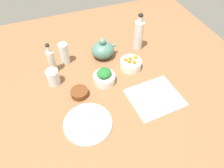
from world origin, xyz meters
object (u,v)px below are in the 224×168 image
object	(u,v)px
bottle_0	(139,34)
cutting_board	(155,98)
drinking_glass_0	(53,77)
teapot	(103,50)
drinking_glass_1	(64,53)
bowl_greens	(104,79)
bottle_1	(52,61)
bowl_carrots	(131,64)
bowl_small_side	(80,93)
plate_tofu	(88,123)

from	to	relation	value
bottle_0	cutting_board	bearing A→B (deg)	-102.55
drinking_glass_0	teapot	bearing A→B (deg)	19.99
drinking_glass_1	cutting_board	bearing A→B (deg)	-49.43
bowl_greens	teapot	world-z (taller)	teapot
teapot	bottle_1	xyz separation A→B (cm)	(-33.90, -2.39, 2.84)
cutting_board	bottle_1	world-z (taller)	bottle_1
bowl_carrots	drinking_glass_0	world-z (taller)	drinking_glass_0
bowl_carrots	teapot	world-z (taller)	teapot
teapot	drinking_glass_0	distance (cm)	37.85
bottle_0	bottle_1	distance (cm)	60.17
drinking_glass_1	bottle_0	bearing A→B (deg)	-2.81
bottle_0	drinking_glass_0	bearing A→B (deg)	-167.59
bottle_1	teapot	bearing A→B (deg)	4.04
cutting_board	bowl_small_side	bearing A→B (deg)	156.48
plate_tofu	bowl_small_side	xyz separation A→B (cm)	(0.91, 20.25, 1.26)
bottle_1	drinking_glass_0	bearing A→B (deg)	-98.95
drinking_glass_1	plate_tofu	bearing A→B (deg)	-89.32
cutting_board	bottle_1	size ratio (longest dim) A/B	1.35
bowl_small_side	drinking_glass_1	bearing A→B (deg)	92.82
teapot	bottle_0	size ratio (longest dim) A/B	0.65
cutting_board	bottle_1	xyz separation A→B (cm)	(-49.89, 42.52, 7.94)
drinking_glass_1	drinking_glass_0	bearing A→B (deg)	-122.86
teapot	drinking_glass_1	xyz separation A→B (cm)	(-25.17, 3.16, 1.68)
cutting_board	plate_tofu	size ratio (longest dim) A/B	1.12
drinking_glass_0	drinking_glass_1	xyz separation A→B (cm)	(10.40, 16.09, 2.44)
bowl_carrots	drinking_glass_0	size ratio (longest dim) A/B	1.40
bowl_small_side	bottle_0	bearing A→B (deg)	29.62
bottle_1	drinking_glass_0	size ratio (longest dim) A/B	2.16
cutting_board	bottle_1	bearing A→B (deg)	139.56
bowl_carrots	bottle_0	size ratio (longest dim) A/B	0.52
bowl_carrots	bottle_1	distance (cm)	49.54
drinking_glass_0	plate_tofu	bearing A→B (deg)	-72.54
cutting_board	bowl_carrots	distance (cm)	28.41
bowl_greens	bowl_small_side	world-z (taller)	bowl_greens
bowl_small_side	bowl_carrots	bearing A→B (deg)	16.52
bowl_small_side	drinking_glass_0	distance (cm)	19.18
bowl_greens	bowl_small_side	xyz separation A→B (cm)	(-16.79, -4.98, -0.81)
plate_tofu	drinking_glass_0	bearing A→B (deg)	107.46
bottle_0	bottle_1	size ratio (longest dim) A/B	1.25
teapot	bottle_1	bearing A→B (deg)	-175.96
bottle_0	drinking_glass_0	xyz separation A→B (cm)	(-61.70, -13.58, -6.13)
plate_tofu	teapot	size ratio (longest dim) A/B	1.48
plate_tofu	teapot	distance (cm)	54.07
bottle_0	bowl_small_side	bearing A→B (deg)	-150.38
bottle_0	drinking_glass_1	size ratio (longest dim) A/B	1.79
bowl_small_side	bottle_1	bearing A→B (deg)	112.09
plate_tofu	drinking_glass_1	size ratio (longest dim) A/B	1.73
bottle_1	drinking_glass_0	xyz separation A→B (cm)	(-1.66, -10.54, -3.59)
bowl_carrots	teapot	xyz separation A→B (cm)	(-13.18, 16.74, 2.76)
teapot	cutting_board	bearing A→B (deg)	-70.40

